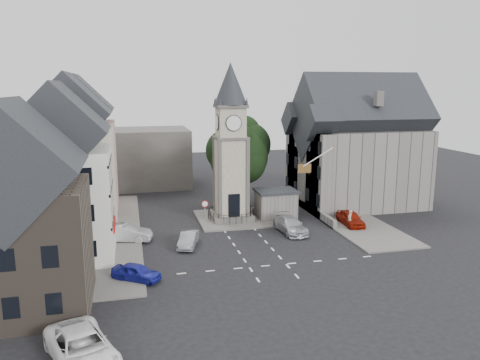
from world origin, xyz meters
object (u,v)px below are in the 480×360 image
object	(u,v)px
stone_shelter	(276,204)
car_west_blue	(136,272)
clock_tower	(231,143)
car_east_red	(350,218)
pedestrian	(350,219)

from	to	relation	value
stone_shelter	car_west_blue	xyz separation A→B (m)	(-14.92, -13.50, -0.92)
clock_tower	car_west_blue	bearing A→B (deg)	-125.87
stone_shelter	car_east_red	distance (m)	7.95
pedestrian	car_east_red	bearing A→B (deg)	-162.18
clock_tower	pedestrian	bearing A→B (deg)	-29.21
stone_shelter	pedestrian	bearing A→B (deg)	-42.91
stone_shelter	pedestrian	world-z (taller)	stone_shelter
car_west_blue	car_east_red	xyz separation A→B (m)	(21.43, 9.00, 0.12)
clock_tower	pedestrian	xyz separation A→B (m)	(10.72, -5.99, -7.16)
stone_shelter	car_west_blue	world-z (taller)	stone_shelter
car_west_blue	clock_tower	bearing A→B (deg)	-2.88
stone_shelter	pedestrian	xyz separation A→B (m)	(5.92, -5.50, -0.59)
car_west_blue	stone_shelter	bearing A→B (deg)	-14.86
stone_shelter	car_east_red	size ratio (longest dim) A/B	0.97
car_west_blue	pedestrian	size ratio (longest dim) A/B	1.93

